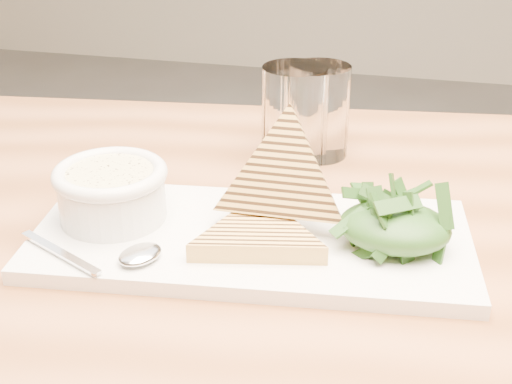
% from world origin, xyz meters
% --- Properties ---
extents(table_top, '(1.41, 1.03, 0.04)m').
position_xyz_m(table_top, '(-0.15, -0.15, 0.76)').
color(table_top, '#9E6239').
rests_on(table_top, ground).
extents(platter, '(0.44, 0.24, 0.02)m').
position_xyz_m(platter, '(-0.09, -0.11, 0.78)').
color(platter, white).
rests_on(platter, table_top).
extents(soup_bowl, '(0.11, 0.11, 0.04)m').
position_xyz_m(soup_bowl, '(-0.23, -0.12, 0.81)').
color(soup_bowl, white).
rests_on(soup_bowl, platter).
extents(soup, '(0.09, 0.09, 0.01)m').
position_xyz_m(soup, '(-0.23, -0.12, 0.84)').
color(soup, beige).
rests_on(soup, soup_bowl).
extents(bowl_rim, '(0.11, 0.11, 0.01)m').
position_xyz_m(bowl_rim, '(-0.23, -0.12, 0.84)').
color(bowl_rim, white).
rests_on(bowl_rim, soup_bowl).
extents(sandwich_flat, '(0.17, 0.17, 0.02)m').
position_xyz_m(sandwich_flat, '(-0.08, -0.13, 0.80)').
color(sandwich_flat, tan).
rests_on(sandwich_flat, platter).
extents(sandwich_lean, '(0.15, 0.14, 0.17)m').
position_xyz_m(sandwich_lean, '(-0.07, -0.09, 0.84)').
color(sandwich_lean, tan).
rests_on(sandwich_lean, sandwich_flat).
extents(salad_base, '(0.10, 0.08, 0.04)m').
position_xyz_m(salad_base, '(0.04, -0.11, 0.81)').
color(salad_base, '#173C14').
rests_on(salad_base, platter).
extents(arugula_pile, '(0.11, 0.10, 0.05)m').
position_xyz_m(arugula_pile, '(0.04, -0.11, 0.82)').
color(arugula_pile, '#2B4E1A').
rests_on(arugula_pile, platter).
extents(spoon_bowl, '(0.05, 0.05, 0.01)m').
position_xyz_m(spoon_bowl, '(-0.18, -0.18, 0.80)').
color(spoon_bowl, silver).
rests_on(spoon_bowl, platter).
extents(spoon_handle, '(0.10, 0.06, 0.00)m').
position_xyz_m(spoon_handle, '(-0.25, -0.20, 0.79)').
color(spoon_handle, silver).
rests_on(spoon_handle, platter).
extents(glass_near, '(0.08, 0.08, 0.12)m').
position_xyz_m(glass_near, '(-0.09, 0.10, 0.83)').
color(glass_near, white).
rests_on(glass_near, table_top).
extents(glass_far, '(0.07, 0.07, 0.11)m').
position_xyz_m(glass_far, '(-0.07, 0.13, 0.83)').
color(glass_far, white).
rests_on(glass_far, table_top).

